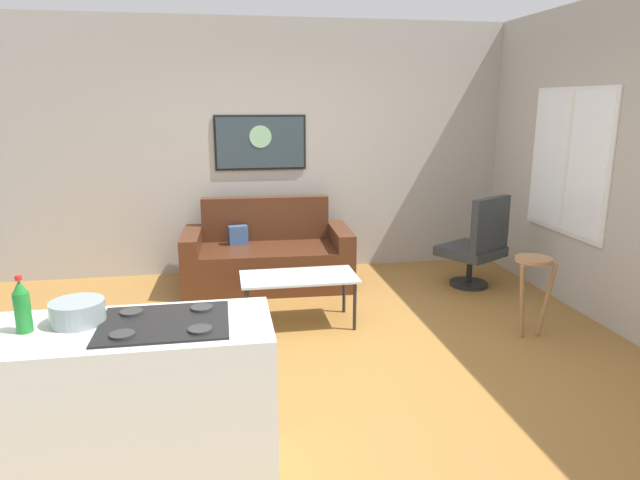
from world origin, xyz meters
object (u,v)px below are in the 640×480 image
bar_stool (532,277)px  coffee_table (299,280)px  wall_painting (260,143)px  armchair (478,245)px  mixing_bowl (78,312)px  couch (267,258)px  soda_bottle_2 (22,307)px

bar_stool → coffee_table: bearing=163.2°
bar_stool → wall_painting: size_ratio=0.66×
bar_stool → wall_painting: (-2.05, 2.28, 0.97)m
armchair → bar_stool: size_ratio=1.45×
coffee_table → mixing_bowl: bearing=-124.1°
coffee_table → mixing_bowl: (-1.32, -1.95, 0.53)m
bar_stool → wall_painting: 3.21m
armchair → coffee_table: bearing=-161.1°
couch → bar_stool: bearing=-40.2°
bar_stool → soda_bottle_2: 3.74m
couch → coffee_table: 1.18m
bar_stool → wall_painting: bearing=132.0°
soda_bottle_2 → couch: bearing=66.9°
coffee_table → bar_stool: (1.87, -0.56, 0.10)m
couch → bar_stool: size_ratio=2.63×
armchair → mixing_bowl: bearing=-141.4°
mixing_bowl → bar_stool: bearing=23.5°
coffee_table → wall_painting: (-0.18, 1.71, 1.07)m
bar_stool → mixing_bowl: bearing=-156.5°
couch → wall_painting: size_ratio=1.74×
armchair → wall_painting: bearing=154.4°
mixing_bowl → soda_bottle_2: bearing=-162.5°
coffee_table → wall_painting: 2.03m
armchair → bar_stool: 1.25m
couch → bar_stool: 2.69m
couch → armchair: 2.22m
soda_bottle_2 → armchair: bearing=37.5°
coffee_table → soda_bottle_2: 2.61m
couch → mixing_bowl: bearing=-110.1°
mixing_bowl → couch: bearing=69.9°
couch → armchair: bearing=-12.8°
mixing_bowl → wall_painting: bearing=72.7°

